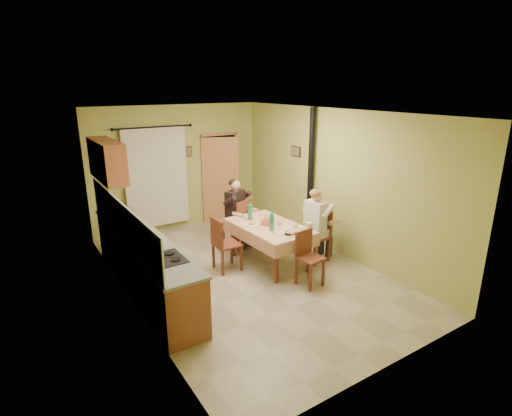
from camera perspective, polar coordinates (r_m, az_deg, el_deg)
floor at (r=7.21m, az=-1.26°, el=-9.29°), size 4.00×6.00×0.01m
room_shell at (r=6.60m, az=-1.36°, el=5.00°), size 4.04×6.04×2.82m
kitchen_run at (r=6.71m, az=-15.75°, el=-7.52°), size 0.64×3.64×1.56m
upper_cabinets at (r=7.47m, az=-20.55°, el=6.38°), size 0.35×1.40×0.70m
curtain at (r=9.07m, az=-14.00°, el=4.29°), size 1.70×0.07×2.22m
doorway at (r=9.72m, az=-5.06°, el=4.31°), size 0.96×0.37×2.15m
dining_table at (r=7.43m, az=1.87°, el=-5.21°), size 1.06×1.69×0.76m
tableware at (r=7.20m, az=2.55°, el=-2.19°), size 0.82×1.62×0.33m
chair_far at (r=8.24m, az=-2.68°, el=-3.56°), size 0.57×0.57×1.01m
chair_near at (r=6.77m, az=7.63°, el=-8.58°), size 0.42×0.42×0.93m
chair_right at (r=7.67m, az=8.51°, el=-5.40°), size 0.47×0.47×0.99m
chair_left at (r=7.25m, az=-4.25°, el=-6.62°), size 0.44×0.44×0.99m
man_far at (r=8.06m, az=-2.82°, el=0.37°), size 0.65×0.58×1.39m
man_right at (r=7.45m, az=8.64°, el=-1.25°), size 0.49×0.61×1.39m
stove_flue at (r=8.35m, az=7.69°, el=1.86°), size 0.24×0.24×2.80m
picture_back at (r=9.32m, az=-9.69°, el=7.95°), size 0.19×0.03×0.23m
picture_right at (r=8.67m, az=5.68°, el=8.09°), size 0.03×0.31×0.21m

